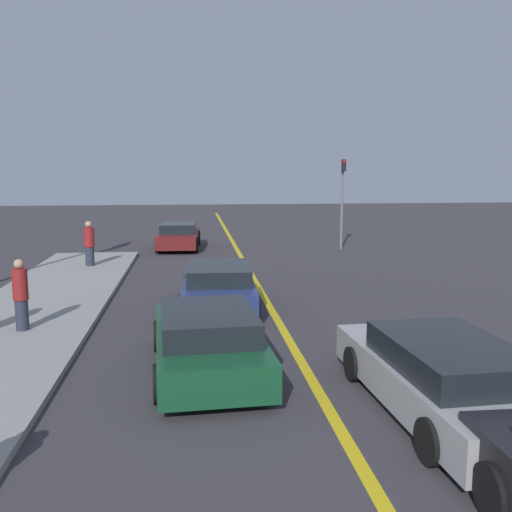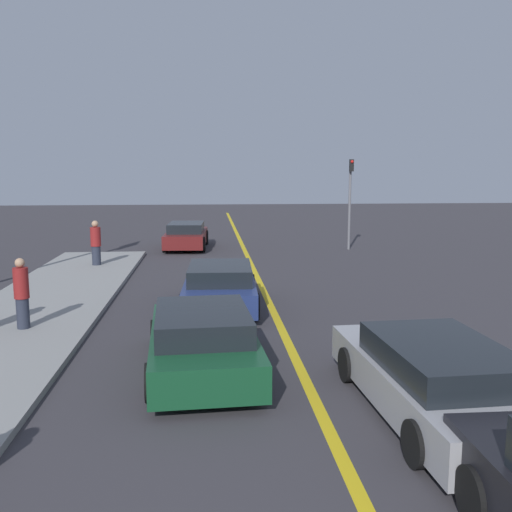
{
  "view_description": "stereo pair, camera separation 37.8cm",
  "coord_description": "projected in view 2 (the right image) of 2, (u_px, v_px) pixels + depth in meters",
  "views": [
    {
      "loc": [
        -2.1,
        -1.16,
        3.75
      ],
      "look_at": [
        -0.53,
        12.72,
        1.62
      ],
      "focal_mm": 40.0,
      "sensor_mm": 36.0,
      "label": 1
    },
    {
      "loc": [
        -1.72,
        -1.2,
        3.75
      ],
      "look_at": [
        -0.53,
        12.72,
        1.62
      ],
      "focal_mm": 40.0,
      "sensor_mm": 36.0,
      "label": 2
    }
  ],
  "objects": [
    {
      "name": "road_center_line",
      "position": [
        258.0,
        279.0,
        19.62
      ],
      "size": [
        0.2,
        60.0,
        0.01
      ],
      "color": "gold",
      "rests_on": "ground_plane"
    },
    {
      "name": "sidewalk_left",
      "position": [
        15.0,
        329.0,
        13.26
      ],
      "size": [
        3.5,
        24.18,
        0.13
      ],
      "color": "gray",
      "rests_on": "ground_plane"
    },
    {
      "name": "car_ahead_center",
      "position": [
        435.0,
        378.0,
        8.69
      ],
      "size": [
        2.19,
        4.89,
        1.21
      ],
      "rotation": [
        0.0,
        0.0,
        0.05
      ],
      "color": "#9E9EA3",
      "rests_on": "ground_plane"
    },
    {
      "name": "car_far_distant",
      "position": [
        203.0,
        340.0,
        10.59
      ],
      "size": [
        2.21,
        4.44,
        1.22
      ],
      "rotation": [
        0.0,
        0.0,
        0.06
      ],
      "color": "#144728",
      "rests_on": "ground_plane"
    },
    {
      "name": "car_parked_left_lot",
      "position": [
        220.0,
        286.0,
        15.43
      ],
      "size": [
        2.11,
        4.26,
        1.22
      ],
      "rotation": [
        0.0,
        0.0,
        -0.03
      ],
      "color": "navy",
      "rests_on": "ground_plane"
    },
    {
      "name": "car_oncoming_far",
      "position": [
        186.0,
        235.0,
        27.14
      ],
      "size": [
        2.1,
        4.49,
        1.24
      ],
      "rotation": [
        0.0,
        0.0,
        -0.05
      ],
      "color": "maroon",
      "rests_on": "ground_plane"
    },
    {
      "name": "pedestrian_far_standing",
      "position": [
        22.0,
        293.0,
        12.98
      ],
      "size": [
        0.34,
        0.34,
        1.63
      ],
      "color": "#282D3D",
      "rests_on": "sidewalk_left"
    },
    {
      "name": "pedestrian_by_sign",
      "position": [
        96.0,
        243.0,
        21.62
      ],
      "size": [
        0.39,
        0.39,
        1.69
      ],
      "color": "#282D3D",
      "rests_on": "sidewalk_left"
    },
    {
      "name": "traffic_light",
      "position": [
        350.0,
        195.0,
        26.43
      ],
      "size": [
        0.18,
        0.4,
        4.19
      ],
      "color": "slate",
      "rests_on": "ground_plane"
    }
  ]
}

